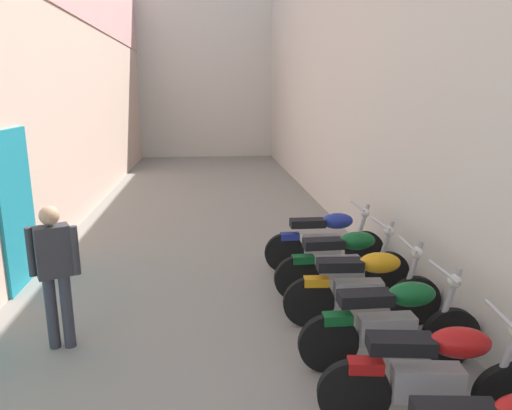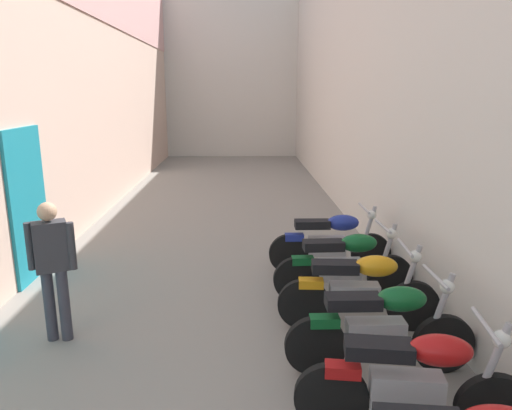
{
  "view_description": "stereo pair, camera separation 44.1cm",
  "coord_description": "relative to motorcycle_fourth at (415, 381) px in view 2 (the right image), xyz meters",
  "views": [
    {
      "loc": [
        -0.03,
        1.15,
        2.7
      ],
      "look_at": [
        0.59,
        7.04,
        1.26
      ],
      "focal_mm": 33.13,
      "sensor_mm": 36.0,
      "label": 1
    },
    {
      "loc": [
        0.41,
        1.12,
        2.7
      ],
      "look_at": [
        0.59,
        7.04,
        1.26
      ],
      "focal_mm": 33.13,
      "sensor_mm": 36.0,
      "label": 2
    }
  ],
  "objects": [
    {
      "name": "ground_plane",
      "position": [
        -1.75,
        4.16,
        -0.5
      ],
      "size": [
        36.98,
        36.98,
        0.0
      ],
      "primitive_type": "plane",
      "color": "gray"
    },
    {
      "name": "building_left",
      "position": [
        -4.62,
        6.11,
        3.28
      ],
      "size": [
        0.45,
        20.98,
        7.5
      ],
      "color": "beige",
      "rests_on": "ground"
    },
    {
      "name": "building_right",
      "position": [
        1.14,
        6.16,
        2.7
      ],
      "size": [
        0.45,
        20.98,
        6.41
      ],
      "color": "beige",
      "rests_on": "ground"
    },
    {
      "name": "building_far_end",
      "position": [
        -1.75,
        17.65,
        2.91
      ],
      "size": [
        8.37,
        2.0,
        6.82
      ],
      "primitive_type": "cube",
      "color": "beige",
      "rests_on": "ground"
    },
    {
      "name": "motorcycle_fourth",
      "position": [
        0.0,
        0.0,
        0.0
      ],
      "size": [
        1.84,
        0.58,
        1.04
      ],
      "color": "black",
      "rests_on": "ground"
    },
    {
      "name": "motorcycle_fifth",
      "position": [
        0.0,
        0.88,
        0.0
      ],
      "size": [
        1.85,
        0.58,
        1.04
      ],
      "color": "black",
      "rests_on": "ground"
    },
    {
      "name": "motorcycle_sixth",
      "position": [
        0.0,
        1.76,
        0.0
      ],
      "size": [
        1.85,
        0.58,
        1.04
      ],
      "color": "black",
      "rests_on": "ground"
    },
    {
      "name": "motorcycle_seventh",
      "position": [
        0.0,
        2.56,
        0.0
      ],
      "size": [
        1.85,
        0.58,
        1.04
      ],
      "color": "black",
      "rests_on": "ground"
    },
    {
      "name": "motorcycle_eighth",
      "position": [
        0.0,
        3.54,
        0.0
      ],
      "size": [
        1.85,
        0.58,
        1.04
      ],
      "color": "black",
      "rests_on": "ground"
    },
    {
      "name": "pedestrian_further_down",
      "position": [
        -3.37,
        1.63,
        0.42
      ],
      "size": [
        0.52,
        0.33,
        1.57
      ],
      "color": "#383842",
      "rests_on": "ground"
    }
  ]
}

